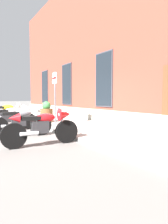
{
  "coord_description": "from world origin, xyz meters",
  "views": [
    {
      "loc": [
        7.05,
        -2.82,
        1.26
      ],
      "look_at": [
        1.16,
        0.97,
        0.74
      ],
      "focal_mm": 31.0,
      "sensor_mm": 36.0,
      "label": 1
    }
  ],
  "objects_px": {
    "motorcycle_white_sport": "(12,116)",
    "motorcycle_red_sport": "(45,125)",
    "motorcycle_yellow_naked": "(6,114)",
    "barrel_planter": "(47,113)",
    "motorcycle_grey_naked": "(21,122)",
    "parking_sign": "(55,91)"
  },
  "relations": [
    {
      "from": "motorcycle_white_sport",
      "to": "motorcycle_grey_naked",
      "type": "height_order",
      "value": "motorcycle_white_sport"
    },
    {
      "from": "motorcycle_grey_naked",
      "to": "motorcycle_red_sport",
      "type": "relative_size",
      "value": 0.99
    },
    {
      "from": "motorcycle_red_sport",
      "to": "barrel_planter",
      "type": "height_order",
      "value": "barrel_planter"
    },
    {
      "from": "motorcycle_yellow_naked",
      "to": "motorcycle_red_sport",
      "type": "relative_size",
      "value": 1.03
    },
    {
      "from": "motorcycle_grey_naked",
      "to": "parking_sign",
      "type": "bearing_deg",
      "value": 124.54
    },
    {
      "from": "motorcycle_yellow_naked",
      "to": "motorcycle_white_sport",
      "type": "relative_size",
      "value": 0.99
    },
    {
      "from": "parking_sign",
      "to": "motorcycle_yellow_naked",
      "type": "bearing_deg",
      "value": -140.02
    },
    {
      "from": "motorcycle_white_sport",
      "to": "motorcycle_red_sport",
      "type": "relative_size",
      "value": 1.04
    },
    {
      "from": "motorcycle_white_sport",
      "to": "motorcycle_red_sport",
      "type": "height_order",
      "value": "motorcycle_white_sport"
    },
    {
      "from": "motorcycle_yellow_naked",
      "to": "barrel_planter",
      "type": "relative_size",
      "value": 2.17
    },
    {
      "from": "motorcycle_grey_naked",
      "to": "barrel_planter",
      "type": "height_order",
      "value": "barrel_planter"
    },
    {
      "from": "motorcycle_grey_naked",
      "to": "motorcycle_red_sport",
      "type": "xyz_separation_m",
      "value": [
        1.47,
        0.24,
        0.06
      ]
    },
    {
      "from": "motorcycle_white_sport",
      "to": "motorcycle_red_sport",
      "type": "bearing_deg",
      "value": 4.29
    },
    {
      "from": "motorcycle_yellow_naked",
      "to": "motorcycle_white_sport",
      "type": "height_order",
      "value": "motorcycle_yellow_naked"
    },
    {
      "from": "motorcycle_white_sport",
      "to": "barrel_planter",
      "type": "xyz_separation_m",
      "value": [
        -0.84,
        1.75,
        -0.01
      ]
    },
    {
      "from": "motorcycle_yellow_naked",
      "to": "parking_sign",
      "type": "bearing_deg",
      "value": 39.98
    },
    {
      "from": "motorcycle_grey_naked",
      "to": "barrel_planter",
      "type": "bearing_deg",
      "value": 141.65
    },
    {
      "from": "barrel_planter",
      "to": "motorcycle_white_sport",
      "type": "bearing_deg",
      "value": -64.49
    },
    {
      "from": "motorcycle_yellow_naked",
      "to": "barrel_planter",
      "type": "xyz_separation_m",
      "value": [
        0.88,
        1.64,
        0.04
      ]
    },
    {
      "from": "parking_sign",
      "to": "motorcycle_white_sport",
      "type": "bearing_deg",
      "value": -96.84
    },
    {
      "from": "motorcycle_red_sport",
      "to": "parking_sign",
      "type": "relative_size",
      "value": 0.93
    },
    {
      "from": "motorcycle_white_sport",
      "to": "motorcycle_grey_naked",
      "type": "relative_size",
      "value": 1.05
    }
  ]
}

